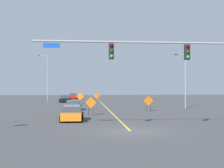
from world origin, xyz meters
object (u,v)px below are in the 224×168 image
Objects in this scene: construction_sign_median_far at (80,97)px; car_silver_distant at (73,106)px; construction_sign_median_near at (148,102)px; car_red_far at (73,96)px; street_lamp_mid_right at (185,78)px; traffic_signal_assembly at (182,58)px; construction_sign_left_shoulder at (91,104)px; construction_sign_right_lane at (97,96)px; car_orange_approaching at (72,114)px; car_black_passing at (65,99)px; street_lamp_near_right at (47,76)px.

construction_sign_median_far is 14.22m from car_silver_distant.
construction_sign_median_near is 42.57m from car_red_far.
street_lamp_mid_right reaches higher than construction_sign_median_near.
traffic_signal_assembly is 8.16× the size of construction_sign_left_shoulder.
construction_sign_median_far is at bearing -115.84° from construction_sign_right_lane.
construction_sign_left_shoulder is 0.43× the size of car_red_far.
car_orange_approaching is at bearing -90.47° from construction_sign_median_far.
traffic_signal_assembly is 40.81m from car_black_passing.
car_red_far is (-5.48, 17.35, -0.53)m from construction_sign_right_lane.
construction_sign_left_shoulder is at bearing -73.92° from car_silver_distant.
street_lamp_mid_right reaches higher than traffic_signal_assembly.
street_lamp_near_right is at bearing 105.19° from construction_sign_left_shoulder.
traffic_signal_assembly is at bearing -109.59° from street_lamp_mid_right.
car_orange_approaching is at bearing -88.05° from car_silver_distant.
street_lamp_mid_right is 3.85× the size of construction_sign_median_far.
car_orange_approaching is (0.41, -12.04, 0.02)m from car_silver_distant.
car_red_far is (4.92, 14.05, -4.65)m from street_lamp_near_right.
car_black_passing is at bearing 116.65° from construction_sign_median_near.
car_black_passing is 17.85m from car_red_far.
car_red_far is (-9.74, 57.00, -4.29)m from traffic_signal_assembly.
traffic_signal_assembly is at bearing -80.30° from car_red_far.
traffic_signal_assembly is 21.41m from street_lamp_mid_right.
car_silver_distant is (-8.19, 18.63, -4.37)m from traffic_signal_assembly.
street_lamp_mid_right is 19.66m from construction_sign_median_far.
construction_sign_right_lane is (-4.26, 39.65, -3.76)m from traffic_signal_assembly.
construction_sign_left_shoulder is 4.94m from car_orange_approaching.
car_black_passing is (-3.04, 6.35, -0.57)m from construction_sign_median_far.
car_black_passing is at bearing 94.96° from car_orange_approaching.
construction_sign_right_lane is (-5.36, 23.81, 0.02)m from construction_sign_median_near.
car_black_passing is 1.13× the size of car_orange_approaching.
street_lamp_mid_right is at bearing 35.44° from construction_sign_median_near.
construction_sign_right_lane is 6.39m from car_black_passing.
street_lamp_mid_right is at bearing 34.20° from construction_sign_left_shoulder.
traffic_signal_assembly reaches higher than car_black_passing.
car_orange_approaching is (-1.74, -4.59, -0.62)m from construction_sign_left_shoulder.
construction_sign_median_far is 26.24m from car_orange_approaching.
construction_sign_median_near is at bearing 86.01° from traffic_signal_assembly.
street_lamp_near_right is 13.03m from construction_sign_median_far.
street_lamp_mid_right is at bearing -65.34° from car_red_far.
car_silver_distant is 0.91× the size of car_red_far.
traffic_signal_assembly is 7.94× the size of construction_sign_median_far.
traffic_signal_assembly is 40.05m from construction_sign_right_lane.
car_orange_approaching is (-14.95, -13.57, -3.62)m from street_lamp_mid_right.
construction_sign_right_lane is at bearing -72.46° from car_red_far.
construction_sign_median_far reaches higher than construction_sign_median_near.
car_black_passing reaches higher than car_silver_distant.
construction_sign_right_lane is at bearing 64.16° from construction_sign_median_far.
car_black_passing is at bearing -92.78° from car_red_far.
construction_sign_left_shoulder reaches higher than car_black_passing.
construction_sign_left_shoulder is at bearing -93.58° from construction_sign_right_lane.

